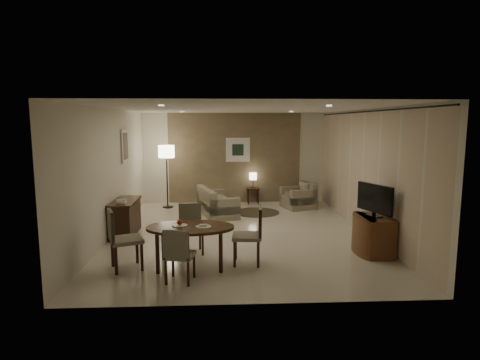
{
  "coord_description": "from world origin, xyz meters",
  "views": [
    {
      "loc": [
        -0.44,
        -8.56,
        2.4
      ],
      "look_at": [
        0.0,
        0.2,
        1.15
      ],
      "focal_mm": 30.0,
      "sensor_mm": 36.0,
      "label": 1
    }
  ],
  "objects": [
    {
      "name": "chair_left",
      "position": [
        -1.99,
        -2.09,
        0.51
      ],
      "size": [
        0.64,
        0.64,
        1.02
      ],
      "primitive_type": null,
      "rotation": [
        0.0,
        0.0,
        1.95
      ],
      "color": "gray",
      "rests_on": "floor"
    },
    {
      "name": "chair_right",
      "position": [
        0.01,
        -1.92,
        0.49
      ],
      "size": [
        0.52,
        0.52,
        0.99
      ],
      "primitive_type": null,
      "rotation": [
        0.0,
        0.0,
        -1.66
      ],
      "color": "gray",
      "rests_on": "floor"
    },
    {
      "name": "downlight_nl",
      "position": [
        -1.4,
        -1.8,
        2.69
      ],
      "size": [
        0.1,
        0.1,
        0.01
      ],
      "primitive_type": "cylinder",
      "color": "white",
      "rests_on": "ceiling"
    },
    {
      "name": "chair_far",
      "position": [
        -0.98,
        -1.32,
        0.45
      ],
      "size": [
        0.51,
        0.51,
        0.9
      ],
      "primitive_type": null,
      "rotation": [
        0.0,
        0.0,
        0.18
      ],
      "color": "gray",
      "rests_on": "floor"
    },
    {
      "name": "art_left_frame",
      "position": [
        -2.72,
        1.2,
        1.85
      ],
      "size": [
        0.03,
        0.6,
        0.8
      ],
      "primitive_type": "cube",
      "color": "silver",
      "rests_on": "wall_left"
    },
    {
      "name": "tv_cabinet",
      "position": [
        2.4,
        -1.5,
        0.35
      ],
      "size": [
        0.48,
        0.9,
        0.7
      ],
      "primitive_type": null,
      "color": "brown",
      "rests_on": "floor"
    },
    {
      "name": "console_desk",
      "position": [
        -2.49,
        0.0,
        0.38
      ],
      "size": [
        0.48,
        1.2,
        0.75
      ],
      "primitive_type": null,
      "color": "#402414",
      "rests_on": "floor"
    },
    {
      "name": "chair_near",
      "position": [
        -1.06,
        -2.66,
        0.43
      ],
      "size": [
        0.48,
        0.48,
        0.85
      ],
      "primitive_type": null,
      "rotation": [
        0.0,
        0.0,
        2.95
      ],
      "color": "gray",
      "rests_on": "floor"
    },
    {
      "name": "curtain_wall",
      "position": [
        2.68,
        0.0,
        1.32
      ],
      "size": [
        0.08,
        6.7,
        2.58
      ],
      "primitive_type": null,
      "color": "beige",
      "rests_on": "wall_right"
    },
    {
      "name": "sofa",
      "position": [
        -0.51,
        1.78,
        0.36
      ],
      "size": [
        1.67,
        1.15,
        0.71
      ],
      "primitive_type": null,
      "rotation": [
        0.0,
        0.0,
        1.85
      ],
      "color": "gray",
      "rests_on": "floor"
    },
    {
      "name": "art_back_frame",
      "position": [
        0.1,
        3.46,
        1.6
      ],
      "size": [
        0.72,
        0.03,
        0.72
      ],
      "primitive_type": "cube",
      "color": "silver",
      "rests_on": "wall_back"
    },
    {
      "name": "downlight_fr",
      "position": [
        1.4,
        1.8,
        2.69
      ],
      "size": [
        0.1,
        0.1,
        0.01
      ],
      "primitive_type": "cylinder",
      "color": "white",
      "rests_on": "ceiling"
    },
    {
      "name": "curtain_rod",
      "position": [
        2.68,
        0.0,
        2.64
      ],
      "size": [
        0.03,
        6.8,
        0.03
      ],
      "primitive_type": "cylinder",
      "rotation": [
        1.57,
        0.0,
        0.0
      ],
      "color": "black",
      "rests_on": "wall_right"
    },
    {
      "name": "room_shell",
      "position": [
        0.0,
        0.4,
        1.35
      ],
      "size": [
        5.5,
        7.0,
        2.7
      ],
      "color": "beige",
      "rests_on": "ground"
    },
    {
      "name": "telephone",
      "position": [
        -2.49,
        -0.3,
        0.8
      ],
      "size": [
        0.2,
        0.14,
        0.09
      ],
      "primitive_type": null,
      "color": "white",
      "rests_on": "console_desk"
    },
    {
      "name": "table_lamp",
      "position": [
        0.54,
        3.25,
        0.72
      ],
      "size": [
        0.22,
        0.22,
        0.5
      ],
      "primitive_type": null,
      "color": "#FFEAC1",
      "rests_on": "side_table"
    },
    {
      "name": "round_rug",
      "position": [
        0.54,
        2.01,
        0.01
      ],
      "size": [
        1.22,
        1.22,
        0.01
      ],
      "primitive_type": "cylinder",
      "color": "#443826",
      "rests_on": "floor"
    },
    {
      "name": "downlight_fl",
      "position": [
        -1.4,
        1.8,
        2.69
      ],
      "size": [
        0.1,
        0.1,
        0.01
      ],
      "primitive_type": "cylinder",
      "color": "white",
      "rests_on": "ceiling"
    },
    {
      "name": "flat_tv",
      "position": [
        2.38,
        -1.5,
        1.02
      ],
      "size": [
        0.36,
        0.85,
        0.6
      ],
      "primitive_type": null,
      "rotation": [
        0.0,
        0.0,
        0.35
      ],
      "color": "black",
      "rests_on": "tv_cabinet"
    },
    {
      "name": "dining_table",
      "position": [
        -0.94,
        -2.01,
        0.34
      ],
      "size": [
        1.47,
        0.92,
        0.69
      ],
      "primitive_type": null,
      "color": "#402414",
      "rests_on": "floor"
    },
    {
      "name": "art_left_canvas",
      "position": [
        -2.71,
        1.2,
        1.85
      ],
      "size": [
        0.01,
        0.46,
        0.64
      ],
      "primitive_type": "cube",
      "color": "gray",
      "rests_on": "wall_left"
    },
    {
      "name": "fruit_apple",
      "position": [
        -1.12,
        -1.96,
        0.75
      ],
      "size": [
        0.09,
        0.09,
        0.09
      ],
      "primitive_type": "sphere",
      "color": "#A91B13",
      "rests_on": "plate_a"
    },
    {
      "name": "taupe_accent",
      "position": [
        0.0,
        3.48,
        1.35
      ],
      "size": [
        3.96,
        0.03,
        2.7
      ],
      "primitive_type": "cube",
      "color": "#7D6C4E",
      "rests_on": "wall_back"
    },
    {
      "name": "side_table",
      "position": [
        0.54,
        3.25,
        0.24
      ],
      "size": [
        0.37,
        0.37,
        0.47
      ],
      "primitive_type": null,
      "color": "black",
      "rests_on": "floor"
    },
    {
      "name": "art_back_canvas",
      "position": [
        0.1,
        3.44,
        1.6
      ],
      "size": [
        0.34,
        0.01,
        0.34
      ],
      "primitive_type": "cube",
      "color": "#192E20",
      "rests_on": "wall_back"
    },
    {
      "name": "downlight_nr",
      "position": [
        1.4,
        -1.8,
        2.69
      ],
      "size": [
        0.1,
        0.1,
        0.01
      ],
      "primitive_type": "cylinder",
      "color": "white",
      "rests_on": "ceiling"
    },
    {
      "name": "floor_lamp",
      "position": [
        -1.94,
        2.79,
        0.89
      ],
      "size": [
        0.45,
        0.45,
        1.78
      ],
      "primitive_type": null,
      "color": "#FFE5B7",
      "rests_on": "floor"
    },
    {
      "name": "armchair",
      "position": [
        1.77,
        2.52,
        0.37
      ],
      "size": [
        0.99,
        1.02,
        0.74
      ],
      "primitive_type": null,
      "rotation": [
        0.0,
        0.0,
        -1.28
      ],
      "color": "gray",
      "rests_on": "floor"
    },
    {
      "name": "napkin",
      "position": [
        -0.72,
        -2.06,
        0.72
      ],
      "size": [
        0.12,
        0.08,
        0.03
      ],
      "primitive_type": "cube",
      "color": "white",
      "rests_on": "plate_b"
    },
    {
      "name": "plate_b",
      "position": [
        -0.72,
        -2.06,
        0.7
      ],
      "size": [
        0.26,
        0.26,
        0.02
      ],
      "primitive_type": "cylinder",
      "color": "white",
      "rests_on": "dining_table"
    },
    {
      "name": "plate_a",
      "position": [
        -1.12,
        -1.96,
        0.7
      ],
      "size": [
        0.26,
        0.26,
        0.02
      ],
      "primitive_type": "cylinder",
      "color": "white",
      "rests_on": "dining_table"
    }
  ]
}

